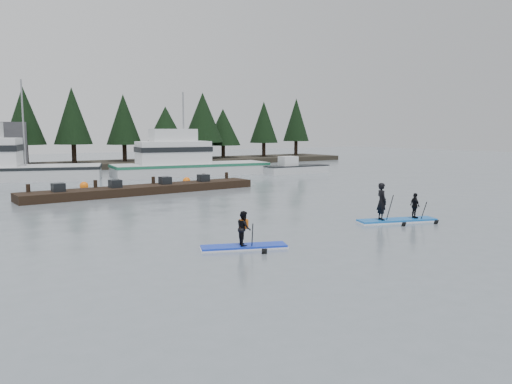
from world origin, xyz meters
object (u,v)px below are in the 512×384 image
fishing_boat_medium (187,169)px  floating_dock (145,189)px  paddleboard_duo (395,210)px  paddleboard_solo (244,236)px

fishing_boat_medium → floating_dock: fishing_boat_medium is taller
fishing_boat_medium → paddleboard_duo: bearing=-87.8°
floating_dock → fishing_boat_medium: bearing=49.1°
paddleboard_solo → paddleboard_duo: bearing=24.8°
fishing_boat_medium → paddleboard_solo: size_ratio=4.73×
floating_dock → paddleboard_duo: size_ratio=4.23×
fishing_boat_medium → floating_dock: size_ratio=0.93×
paddleboard_solo → paddleboard_duo: (8.46, 0.57, 0.11)m
paddleboard_duo → floating_dock: bearing=128.4°
floating_dock → paddleboard_duo: paddleboard_duo is taller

